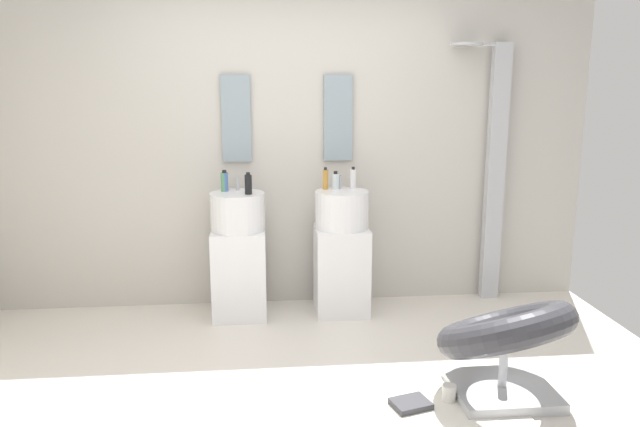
{
  "coord_description": "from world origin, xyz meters",
  "views": [
    {
      "loc": [
        -0.21,
        -3.14,
        1.75
      ],
      "look_at": [
        0.15,
        0.55,
        0.95
      ],
      "focal_mm": 34.28,
      "sensor_mm": 36.0,
      "label": 1
    }
  ],
  "objects_px": {
    "pedestal_sink_left": "(239,255)",
    "magazine_charcoal": "(411,404)",
    "soap_bottle_white": "(353,179)",
    "soap_bottle_black": "(248,184)",
    "soap_bottle_green": "(224,182)",
    "coffee_mug": "(449,393)",
    "soap_bottle_clear": "(336,181)",
    "pedestal_sink_right": "(341,252)",
    "soap_bottle_blue": "(225,182)",
    "shower_column": "(494,168)",
    "lounge_chair": "(505,338)",
    "soap_bottle_amber": "(325,179)"
  },
  "relations": [
    {
      "from": "pedestal_sink_left",
      "to": "magazine_charcoal",
      "type": "height_order",
      "value": "pedestal_sink_left"
    },
    {
      "from": "soap_bottle_white",
      "to": "soap_bottle_black",
      "type": "bearing_deg",
      "value": -168.21
    },
    {
      "from": "pedestal_sink_left",
      "to": "soap_bottle_white",
      "type": "relative_size",
      "value": 6.27
    },
    {
      "from": "soap_bottle_green",
      "to": "soap_bottle_white",
      "type": "relative_size",
      "value": 0.94
    },
    {
      "from": "coffee_mug",
      "to": "soap_bottle_clear",
      "type": "relative_size",
      "value": 0.65
    },
    {
      "from": "pedestal_sink_left",
      "to": "pedestal_sink_right",
      "type": "xyz_separation_m",
      "value": [
        0.78,
        0.0,
        0.0
      ]
    },
    {
      "from": "pedestal_sink_right",
      "to": "coffee_mug",
      "type": "distance_m",
      "value": 1.55
    },
    {
      "from": "soap_bottle_blue",
      "to": "soap_bottle_green",
      "type": "distance_m",
      "value": 0.0
    },
    {
      "from": "pedestal_sink_right",
      "to": "soap_bottle_clear",
      "type": "xyz_separation_m",
      "value": [
        -0.04,
        0.09,
        0.54
      ]
    },
    {
      "from": "soap_bottle_white",
      "to": "coffee_mug",
      "type": "bearing_deg",
      "value": -78.22
    },
    {
      "from": "coffee_mug",
      "to": "soap_bottle_black",
      "type": "xyz_separation_m",
      "value": [
        -1.11,
        1.37,
        0.97
      ]
    },
    {
      "from": "pedestal_sink_right",
      "to": "shower_column",
      "type": "bearing_deg",
      "value": 9.45
    },
    {
      "from": "lounge_chair",
      "to": "shower_column",
      "type": "bearing_deg",
      "value": 72.42
    },
    {
      "from": "soap_bottle_clear",
      "to": "soap_bottle_green",
      "type": "xyz_separation_m",
      "value": [
        -0.84,
        -0.01,
        0.01
      ]
    },
    {
      "from": "pedestal_sink_left",
      "to": "magazine_charcoal",
      "type": "distance_m",
      "value": 1.83
    },
    {
      "from": "lounge_chair",
      "to": "coffee_mug",
      "type": "bearing_deg",
      "value": -172.47
    },
    {
      "from": "pedestal_sink_left",
      "to": "soap_bottle_white",
      "type": "distance_m",
      "value": 1.04
    },
    {
      "from": "shower_column",
      "to": "soap_bottle_white",
      "type": "bearing_deg",
      "value": -174.71
    },
    {
      "from": "magazine_charcoal",
      "to": "soap_bottle_blue",
      "type": "height_order",
      "value": "soap_bottle_blue"
    },
    {
      "from": "pedestal_sink_right",
      "to": "soap_bottle_blue",
      "type": "relative_size",
      "value": 6.63
    },
    {
      "from": "lounge_chair",
      "to": "soap_bottle_white",
      "type": "xyz_separation_m",
      "value": [
        -0.64,
        1.49,
        0.68
      ]
    },
    {
      "from": "coffee_mug",
      "to": "soap_bottle_amber",
      "type": "distance_m",
      "value": 1.89
    },
    {
      "from": "lounge_chair",
      "to": "soap_bottle_green",
      "type": "height_order",
      "value": "soap_bottle_green"
    },
    {
      "from": "coffee_mug",
      "to": "pedestal_sink_right",
      "type": "bearing_deg",
      "value": 106.28
    },
    {
      "from": "magazine_charcoal",
      "to": "soap_bottle_blue",
      "type": "bearing_deg",
      "value": 108.06
    },
    {
      "from": "pedestal_sink_right",
      "to": "soap_bottle_blue",
      "type": "height_order",
      "value": "soap_bottle_blue"
    },
    {
      "from": "pedestal_sink_right",
      "to": "soap_bottle_blue",
      "type": "bearing_deg",
      "value": 174.76
    },
    {
      "from": "soap_bottle_blue",
      "to": "soap_bottle_green",
      "type": "bearing_deg",
      "value": 172.22
    },
    {
      "from": "pedestal_sink_left",
      "to": "pedestal_sink_right",
      "type": "relative_size",
      "value": 1.0
    },
    {
      "from": "lounge_chair",
      "to": "soap_bottle_clear",
      "type": "distance_m",
      "value": 1.8
    },
    {
      "from": "lounge_chair",
      "to": "soap_bottle_amber",
      "type": "bearing_deg",
      "value": 119.96
    },
    {
      "from": "soap_bottle_green",
      "to": "pedestal_sink_right",
      "type": "bearing_deg",
      "value": -5.25
    },
    {
      "from": "soap_bottle_blue",
      "to": "pedestal_sink_right",
      "type": "bearing_deg",
      "value": -5.24
    },
    {
      "from": "shower_column",
      "to": "soap_bottle_amber",
      "type": "xyz_separation_m",
      "value": [
        -1.36,
        -0.11,
        -0.05
      ]
    },
    {
      "from": "lounge_chair",
      "to": "soap_bottle_blue",
      "type": "relative_size",
      "value": 6.71
    },
    {
      "from": "pedestal_sink_right",
      "to": "soap_bottle_black",
      "type": "relative_size",
      "value": 6.55
    },
    {
      "from": "pedestal_sink_left",
      "to": "soap_bottle_amber",
      "type": "xyz_separation_m",
      "value": [
        0.67,
        0.09,
        0.55
      ]
    },
    {
      "from": "lounge_chair",
      "to": "soap_bottle_amber",
      "type": "distance_m",
      "value": 1.84
    },
    {
      "from": "pedestal_sink_right",
      "to": "soap_bottle_amber",
      "type": "bearing_deg",
      "value": 140.83
    },
    {
      "from": "pedestal_sink_right",
      "to": "soap_bottle_green",
      "type": "distance_m",
      "value": 1.04
    },
    {
      "from": "soap_bottle_green",
      "to": "coffee_mug",
      "type": "bearing_deg",
      "value": -49.47
    },
    {
      "from": "pedestal_sink_right",
      "to": "soap_bottle_white",
      "type": "bearing_deg",
      "value": 45.79
    },
    {
      "from": "coffee_mug",
      "to": "soap_bottle_white",
      "type": "relative_size",
      "value": 0.54
    },
    {
      "from": "soap_bottle_blue",
      "to": "soap_bottle_amber",
      "type": "bearing_deg",
      "value": 1.04
    },
    {
      "from": "soap_bottle_clear",
      "to": "pedestal_sink_right",
      "type": "bearing_deg",
      "value": -66.74
    },
    {
      "from": "soap_bottle_white",
      "to": "soap_bottle_blue",
      "type": "bearing_deg",
      "value": -178.72
    },
    {
      "from": "soap_bottle_black",
      "to": "soap_bottle_amber",
      "type": "xyz_separation_m",
      "value": [
        0.58,
        0.16,
        0.0
      ]
    },
    {
      "from": "soap_bottle_amber",
      "to": "soap_bottle_clear",
      "type": "bearing_deg",
      "value": -4.11
    },
    {
      "from": "soap_bottle_clear",
      "to": "soap_bottle_amber",
      "type": "xyz_separation_m",
      "value": [
        -0.08,
        0.01,
        0.01
      ]
    },
    {
      "from": "shower_column",
      "to": "lounge_chair",
      "type": "height_order",
      "value": "shower_column"
    }
  ]
}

